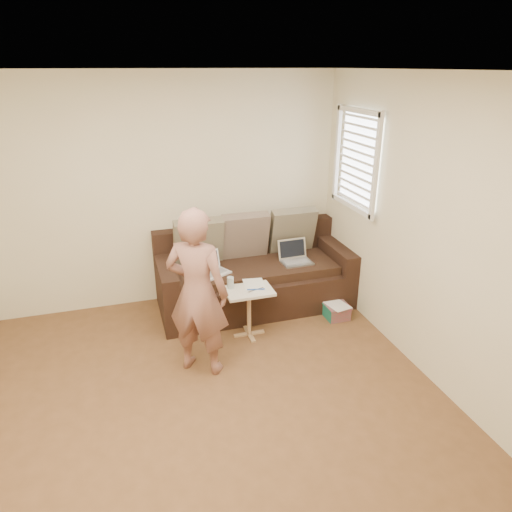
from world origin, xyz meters
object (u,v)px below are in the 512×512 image
(laptop_silver, at_px, (297,263))
(sofa, at_px, (255,271))
(person, at_px, (197,293))
(side_table, at_px, (249,313))
(drinking_glass, at_px, (230,283))
(striped_box, at_px, (336,311))
(laptop_white, at_px, (215,274))

(laptop_silver, bearing_deg, sofa, 163.81)
(laptop_silver, height_order, person, person)
(side_table, xyz_separation_m, drinking_glass, (-0.17, 0.09, 0.32))
(sofa, height_order, striped_box, sofa)
(laptop_white, xyz_separation_m, person, (-0.35, -0.90, 0.27))
(person, xyz_separation_m, drinking_glass, (0.42, 0.51, -0.20))
(side_table, relative_size, striped_box, 2.01)
(laptop_silver, bearing_deg, drinking_glass, -157.06)
(laptop_silver, xyz_separation_m, laptop_white, (-0.97, -0.02, 0.00))
(laptop_white, xyz_separation_m, drinking_glass, (0.07, -0.39, 0.07))
(person, distance_m, side_table, 0.89)
(side_table, height_order, striped_box, side_table)
(laptop_silver, height_order, drinking_glass, drinking_glass)
(laptop_silver, xyz_separation_m, drinking_glass, (-0.89, -0.41, 0.07))
(sofa, height_order, laptop_white, sofa)
(laptop_silver, relative_size, person, 0.22)
(side_table, bearing_deg, striped_box, 2.76)
(laptop_silver, bearing_deg, person, -146.91)
(laptop_silver, distance_m, drinking_glass, 0.99)
(laptop_silver, relative_size, side_table, 0.66)
(laptop_white, height_order, striped_box, laptop_white)
(person, bearing_deg, laptop_white, -78.04)
(laptop_white, relative_size, striped_box, 1.18)
(laptop_white, distance_m, striped_box, 1.42)
(laptop_silver, relative_size, striped_box, 1.32)
(sofa, xyz_separation_m, laptop_silver, (0.47, -0.12, 0.10))
(laptop_white, height_order, drinking_glass, drinking_glass)
(side_table, height_order, drinking_glass, drinking_glass)
(sofa, distance_m, striped_box, 1.03)
(striped_box, bearing_deg, sofa, 143.68)
(laptop_silver, height_order, laptop_white, laptop_silver)
(laptop_white, height_order, person, person)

